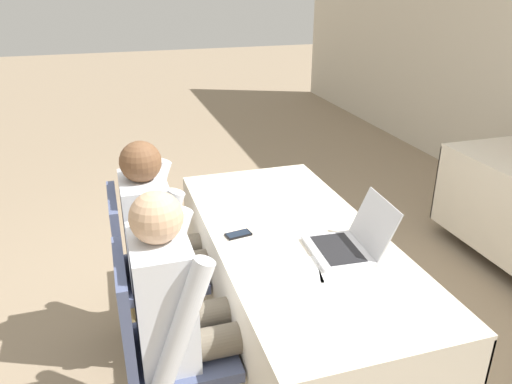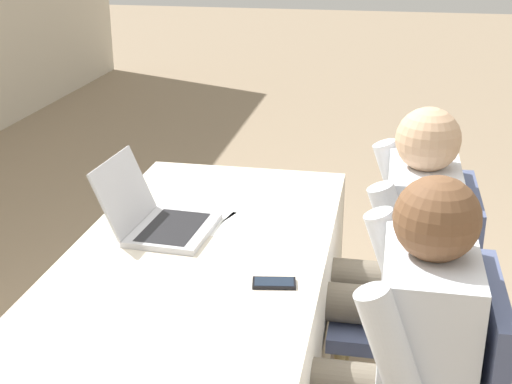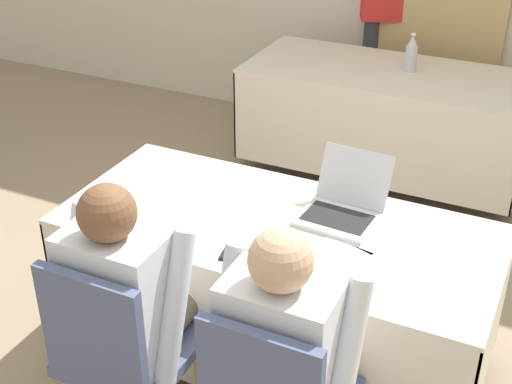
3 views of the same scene
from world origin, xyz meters
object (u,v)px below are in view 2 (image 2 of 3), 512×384
object	(u,v)px
cell_phone	(274,283)
person_white_shirt	(393,256)
person_checkered_shirt	(390,365)
laptop	(159,218)
chair_near_right	(421,302)

from	to	relation	value
cell_phone	person_white_shirt	world-z (taller)	person_white_shirt
person_checkered_shirt	laptop	bearing A→B (deg)	-124.35
cell_phone	chair_near_right	world-z (taller)	chair_near_right
chair_near_right	person_white_shirt	size ratio (longest dim) A/B	0.78
cell_phone	person_white_shirt	distance (m)	0.51
cell_phone	chair_near_right	bearing A→B (deg)	-58.31
laptop	chair_near_right	xyz separation A→B (m)	(0.09, -0.87, -0.27)
laptop	person_white_shirt	bearing A→B (deg)	-79.65
cell_phone	person_checkered_shirt	xyz separation A→B (m)	(-0.24, -0.33, -0.07)
person_checkered_shirt	person_white_shirt	xyz separation A→B (m)	(0.62, 0.00, 0.00)
person_white_shirt	laptop	bearing A→B (deg)	-83.22
laptop	person_checkered_shirt	distance (m)	0.94
cell_phone	laptop	bearing A→B (deg)	46.84
laptop	cell_phone	bearing A→B (deg)	-120.11
chair_near_right	person_checkered_shirt	world-z (taller)	person_checkered_shirt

